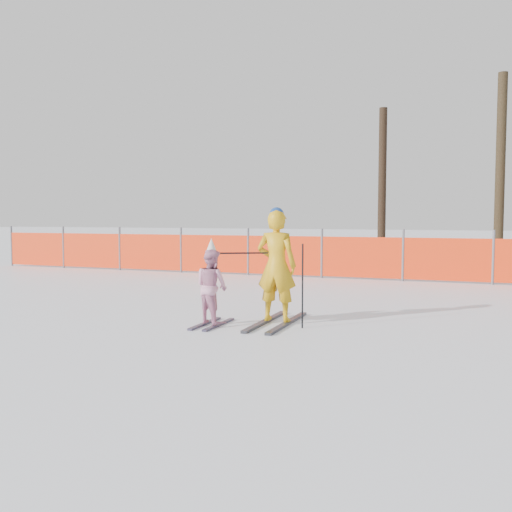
# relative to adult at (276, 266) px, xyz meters

# --- Properties ---
(ground) EXTENTS (120.00, 120.00, 0.00)m
(ground) POSITION_rel_adult_xyz_m (-0.20, -0.80, -0.84)
(ground) COLOR white
(ground) RESTS_ON ground
(adult) EXTENTS (0.59, 1.71, 1.69)m
(adult) POSITION_rel_adult_xyz_m (0.00, 0.00, 0.00)
(adult) COLOR black
(adult) RESTS_ON ground
(child) EXTENTS (0.64, 0.97, 1.25)m
(child) POSITION_rel_adult_xyz_m (-0.83, -0.45, -0.27)
(child) COLOR black
(child) RESTS_ON ground
(ski_poles) EXTENTS (1.18, 0.35, 1.18)m
(ski_poles) POSITION_rel_adult_xyz_m (0.13, -0.21, -0.08)
(ski_poles) COLOR black
(ski_poles) RESTS_ON ground
(safety_fence) EXTENTS (17.94, 0.06, 1.25)m
(safety_fence) POSITION_rel_adult_xyz_m (-2.02, 6.22, -0.28)
(safety_fence) COLOR #595960
(safety_fence) RESTS_ON ground
(tree_trunks) EXTENTS (8.20, 1.24, 5.70)m
(tree_trunks) POSITION_rel_adult_xyz_m (3.33, 10.61, 1.91)
(tree_trunks) COLOR #322616
(tree_trunks) RESTS_ON ground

